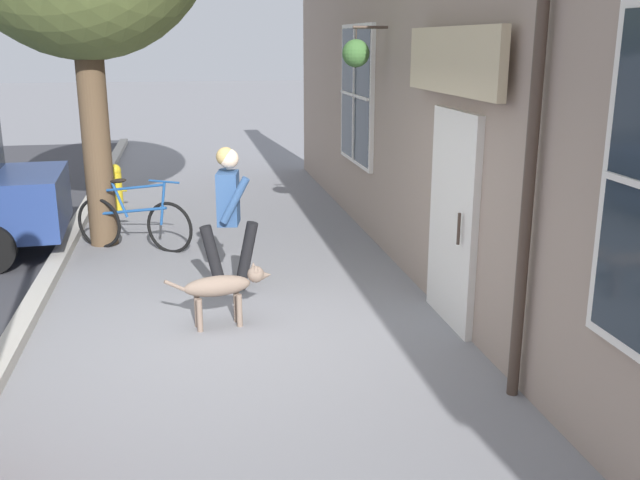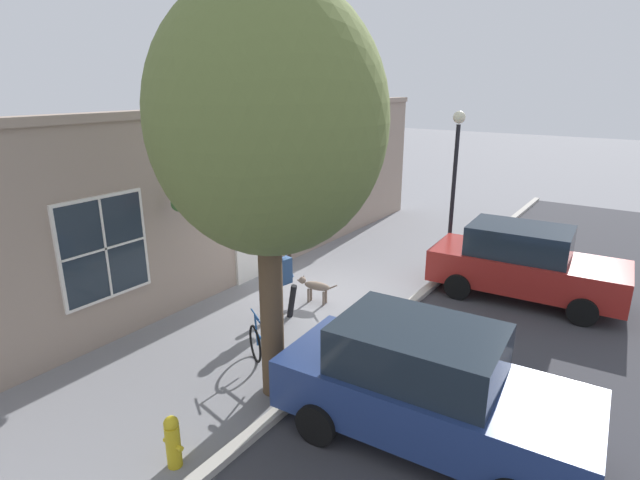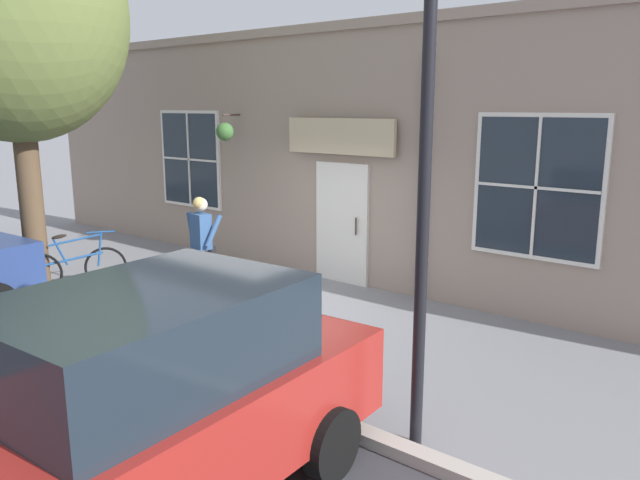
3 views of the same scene
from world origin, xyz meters
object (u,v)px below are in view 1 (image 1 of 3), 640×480
object	(u,v)px
pedestrian_walking	(229,207)
leaning_bicycle	(134,222)
fire_hydrant	(116,187)
dog_on_leash	(223,287)

from	to	relation	value
pedestrian_walking	leaning_bicycle	bearing A→B (deg)	-59.13
pedestrian_walking	fire_hydrant	bearing A→B (deg)	-70.05
dog_on_leash	leaning_bicycle	bearing A→B (deg)	-70.79
leaning_bicycle	fire_hydrant	xyz separation A→B (m)	(0.43, -2.44, 0.02)
pedestrian_walking	dog_on_leash	world-z (taller)	pedestrian_walking
dog_on_leash	pedestrian_walking	bearing A→B (deg)	-97.91
leaning_bicycle	dog_on_leash	bearing A→B (deg)	109.21
dog_on_leash	fire_hydrant	size ratio (longest dim) A/B	1.37
fire_hydrant	dog_on_leash	bearing A→B (deg)	105.12
dog_on_leash	leaning_bicycle	world-z (taller)	leaning_bicycle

